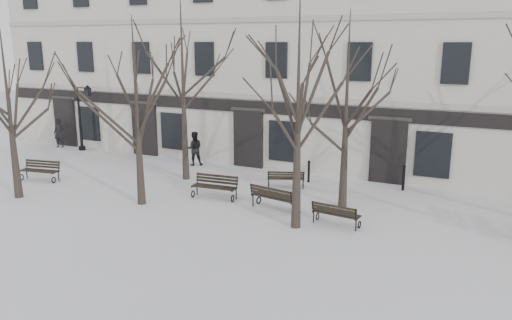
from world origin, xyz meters
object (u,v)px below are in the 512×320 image
Objects in this scene: tree_0 at (7,88)px; bench_4 at (286,178)px; bench_0 at (40,170)px; tree_1 at (136,89)px; lamp_post at (83,113)px; bench_2 at (336,213)px; bench_3 at (215,186)px; bench_1 at (274,197)px; tree_2 at (299,81)px.

tree_0 reaches higher than bench_4.
bench_4 is (10.72, 3.74, -0.06)m from bench_0.
bench_4 is at bearing 45.84° from tree_1.
lamp_post is at bearing 105.92° from bench_0.
bench_2 is 0.45× the size of lamp_post.
tree_1 reaches higher than bench_0.
tree_0 is 9.05m from bench_3.
tree_0 is 11.34m from bench_1.
bench_0 is 0.96× the size of bench_1.
bench_2 is (7.67, 0.91, -4.06)m from tree_1.
tree_1 is 7.56m from bench_0.
bench_2 is (2.61, -0.62, -0.07)m from bench_1.
tree_2 reaches higher than lamp_post.
lamp_post is at bearing 144.60° from tree_1.
lamp_post is at bearing -8.83° from bench_1.
bench_1 reaches higher than bench_0.
lamp_post is at bearing 116.98° from tree_0.
bench_3 reaches higher than bench_2.
tree_2 is 4.05× the size of bench_1.
tree_0 is at bearing 10.18° from bench_4.
bench_4 is (-2.10, 4.27, -4.60)m from tree_2.
bench_1 is at bearing -6.28° from bench_0.
bench_0 is at bearing -2.88° from bench_4.
bench_1 is (11.42, 0.80, 0.02)m from bench_0.
tree_2 reaches higher than bench_4.
tree_1 is 3.62× the size of bench_1.
bench_2 is 5.49m from bench_3.
bench_1 reaches higher than bench_2.
bench_4 is at bearing -40.51° from bench_2.
tree_0 is 3.71× the size of bench_3.
tree_2 is 6.62m from bench_4.
bench_4 is (-3.31, 3.57, -0.02)m from bench_2.
tree_2 is 2.10× the size of lamp_post.
bench_2 is at bearing -18.47° from lamp_post.
tree_0 is at bearing -71.32° from bench_0.
lamp_post is (-11.49, 4.66, 1.71)m from bench_3.
tree_2 is 4.23× the size of bench_0.
tree_1 is at bearing 27.45° from bench_1.
bench_3 is (-5.40, 0.98, 0.06)m from bench_2.
lamp_post is at bearing -30.82° from bench_4.
bench_1 is at bearing -12.22° from bench_3.
tree_2 is at bearing 8.47° from tree_0.
tree_0 is at bearing -63.02° from lamp_post.
tree_2 is at bearing -22.03° from lamp_post.
tree_0 is at bearing 17.32° from bench_2.
tree_0 is 9.33m from lamp_post.
bench_1 is (5.06, 1.54, -3.99)m from tree_1.
tree_2 is 6.39m from bench_3.
tree_2 reaches higher than bench_2.
lamp_post reaches higher than bench_3.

